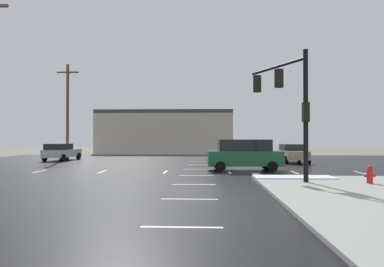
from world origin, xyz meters
The scene contains 11 objects.
ground_plane centered at (0.00, 0.00, 0.00)m, with size 120.00×120.00×0.00m, color slate.
road_asphalt centered at (0.00, 0.00, 0.01)m, with size 44.00×44.00×0.02m, color black.
snow_strip_curbside centered at (5.00, -4.00, 0.17)m, with size 4.00×1.60×0.06m, color white.
lane_markings centered at (1.20, -1.38, 0.02)m, with size 36.15×36.15×0.01m.
traffic_signal_mast centered at (4.62, -4.71, 4.17)m, with size 2.09×4.37×6.09m.
fire_hydrant centered at (7.84, -6.20, 0.54)m, with size 0.48×0.26×0.79m.
strip_building_background centered at (-5.30, 29.65, 2.98)m, with size 18.71×8.00×5.95m.
sedan_silver centered at (-13.10, 11.11, 0.85)m, with size 2.39×4.67×1.58m.
sedan_tan centered at (7.97, 9.04, 0.85)m, with size 2.04×4.55×1.58m.
suv_green centered at (3.03, 1.27, 1.09)m, with size 4.91×2.36×2.03m.
utility_pole_distant centered at (-13.37, 13.32, 4.98)m, with size 2.20×0.28×9.53m.
Camera 1 is at (0.61, -22.79, 2.18)m, focal length 34.27 mm.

